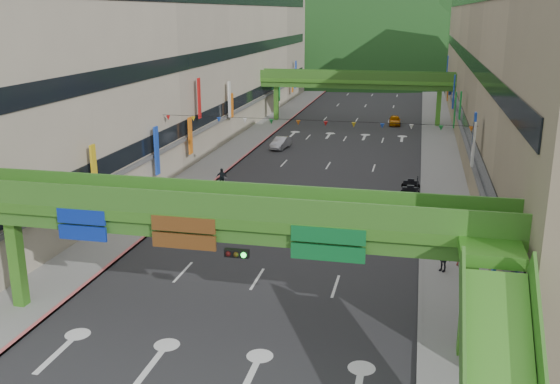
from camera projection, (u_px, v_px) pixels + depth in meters
The scene contains 22 objects.
road_slab at pixel (341, 145), 71.21m from camera, with size 18.00×140.00×0.02m, color #28282B.
sidewalk_left at pixel (248, 141), 73.49m from camera, with size 4.00×140.00×0.15m, color gray.
sidewalk_right at pixel (440, 149), 68.90m from camera, with size 4.00×140.00×0.15m, color gray.
curb_left at pixel (264, 141), 73.09m from camera, with size 0.20×140.00×0.18m, color #CC5959.
curb_right at pixel (422, 148), 69.29m from camera, with size 0.20×140.00×0.18m, color gray.
building_row_left at pixel (181, 59), 72.54m from camera, with size 12.80×95.00×19.00m.
building_row_right at pixel (525, 64), 64.64m from camera, with size 12.80×95.00×19.00m.
overpass_near at pixel (239, 233), 27.74m from camera, with size 28.00×12.27×7.10m.
overpass_far at pixel (356, 84), 83.78m from camera, with size 28.00×2.20×7.10m.
hill_left at pixel (337, 65), 177.49m from camera, with size 168.00×140.00×112.00m, color #1C4419.
hill_right at pixel (477, 63), 187.89m from camera, with size 208.00×176.00×128.00m, color #1C4419.
bunting_string at pixel (312, 123), 50.81m from camera, with size 26.00×0.36×0.47m.
scooter_rider_near at pixel (209, 227), 41.55m from camera, with size 0.65×1.60×1.93m.
scooter_rider_mid at pixel (307, 217), 43.05m from camera, with size 0.85×1.60×2.02m.
scooter_rider_left at pixel (222, 180), 52.74m from camera, with size 1.02×1.60×2.02m.
scooter_rider_far at pixel (261, 218), 42.93m from camera, with size 0.92×1.60×2.09m.
parked_scooter_row at pixel (410, 193), 50.62m from camera, with size 1.60×7.15×1.08m.
car_silver at pixel (281, 143), 69.44m from camera, with size 1.34×3.85×1.27m, color #B4B4BC.
car_yellow at pixel (395, 120), 83.86m from camera, with size 1.52×3.78×1.29m, color #CE7001.
pedestrian_red at pixel (463, 255), 36.95m from camera, with size 0.78×0.61×1.60m, color #B4392F.
pedestrian_dark at pixel (443, 261), 36.20m from camera, with size 0.89×0.37×1.53m, color black.
pedestrian_blue at pixel (438, 221), 43.22m from camera, with size 0.72×0.46×1.54m, color #2F4352.
Camera 1 is at (8.40, -19.73, 14.69)m, focal length 40.00 mm.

